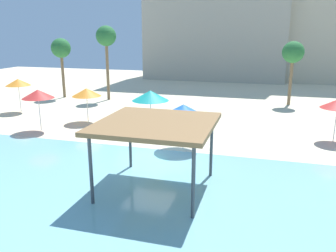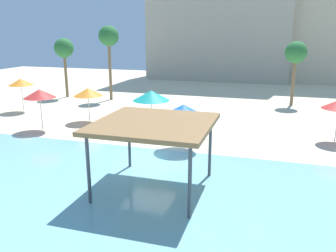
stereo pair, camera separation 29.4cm
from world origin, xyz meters
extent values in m
plane|color=beige|center=(0.00, 0.00, 0.00)|extent=(80.00, 80.00, 0.00)
cube|color=#7AB7C1|center=(0.00, -5.25, 0.02)|extent=(44.00, 13.50, 0.04)
cylinder|color=#42474C|center=(-0.50, -1.37, 1.39)|extent=(0.14, 0.14, 2.78)
cylinder|color=#42474C|center=(3.45, -1.37, 1.39)|extent=(0.14, 0.14, 2.78)
cylinder|color=#42474C|center=(-0.50, -5.33, 1.39)|extent=(0.14, 0.14, 2.78)
cylinder|color=#42474C|center=(3.45, -5.33, 1.39)|extent=(0.14, 0.14, 2.78)
cube|color=olive|center=(1.48, -3.35, 2.87)|extent=(4.65, 4.65, 0.18)
cylinder|color=silver|center=(9.81, 6.04, 1.02)|extent=(0.06, 0.06, 2.04)
cylinder|color=silver|center=(-6.90, 6.14, 0.96)|extent=(0.06, 0.06, 1.92)
cone|color=orange|center=(-6.90, 6.14, 2.21)|extent=(2.11, 2.11, 0.58)
cylinder|color=silver|center=(-8.81, 3.16, 1.11)|extent=(0.06, 0.06, 2.21)
cone|color=red|center=(-8.81, 3.16, 2.50)|extent=(2.09, 2.09, 0.58)
cylinder|color=silver|center=(-13.93, 7.64, 1.09)|extent=(0.06, 0.06, 2.19)
cone|color=orange|center=(-13.93, 7.64, 2.46)|extent=(1.99, 1.99, 0.55)
cylinder|color=silver|center=(-1.57, 4.87, 1.06)|extent=(0.06, 0.06, 2.12)
cone|color=teal|center=(-1.57, 4.87, 2.45)|extent=(2.41, 2.41, 0.66)
cylinder|color=silver|center=(1.30, 2.11, 0.97)|extent=(0.06, 0.06, 1.94)
cone|color=blue|center=(1.30, 2.11, 2.26)|extent=(2.33, 2.33, 0.64)
cylinder|color=white|center=(0.60, 3.99, 0.11)|extent=(0.05, 0.05, 0.22)
cylinder|color=white|center=(0.13, 4.07, 0.11)|extent=(0.05, 0.05, 0.22)
cylinder|color=white|center=(0.85, 5.41, 0.11)|extent=(0.05, 0.05, 0.22)
cylinder|color=white|center=(0.38, 5.49, 0.11)|extent=(0.05, 0.05, 0.22)
cube|color=white|center=(0.49, 4.74, 0.27)|extent=(0.90, 1.88, 0.10)
cube|color=white|center=(0.62, 5.47, 0.55)|extent=(0.68, 0.60, 0.40)
cylinder|color=brown|center=(7.67, 16.72, 2.18)|extent=(0.28, 0.28, 4.36)
sphere|color=#286B33|center=(7.67, 16.72, 4.71)|extent=(1.90, 1.90, 1.90)
cylinder|color=brown|center=(-14.05, 14.46, 2.27)|extent=(0.28, 0.28, 4.54)
sphere|color=#286B33|center=(-14.05, 14.46, 4.89)|extent=(1.90, 1.90, 1.90)
cylinder|color=brown|center=(-9.18, 14.53, 2.86)|extent=(0.28, 0.28, 5.71)
sphere|color=#286B33|center=(-9.18, 14.53, 6.06)|extent=(1.90, 1.90, 1.90)
cube|color=#B2A893|center=(-1.66, 34.57, 10.23)|extent=(18.84, 10.02, 20.45)
camera|label=1|loc=(5.69, -16.36, 6.49)|focal=37.39mm
camera|label=2|loc=(5.97, -16.28, 6.49)|focal=37.39mm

